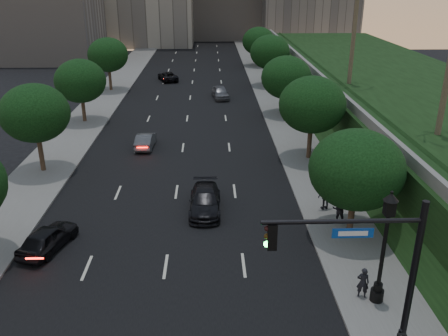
{
  "coord_description": "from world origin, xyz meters",
  "views": [
    {
      "loc": [
        2.35,
        -15.58,
        13.84
      ],
      "look_at": [
        3.13,
        9.47,
        3.6
      ],
      "focal_mm": 38.0,
      "sensor_mm": 36.0,
      "label": 1
    }
  ],
  "objects_px": {
    "traffic_signal_mast": "(380,287)",
    "sedan_far_right": "(220,92)",
    "pedestrian_c": "(326,196)",
    "pedestrian_b": "(339,209)",
    "pedestrian_a": "(363,282)",
    "sedan_far_left": "(168,76)",
    "sedan_mid_left": "(146,140)",
    "sedan_near_left": "(48,238)",
    "sedan_near_right": "(205,201)",
    "street_lamp": "(383,253)"
  },
  "relations": [
    {
      "from": "sedan_mid_left",
      "to": "pedestrian_c",
      "type": "height_order",
      "value": "pedestrian_c"
    },
    {
      "from": "sedan_near_right",
      "to": "pedestrian_b",
      "type": "relative_size",
      "value": 2.8
    },
    {
      "from": "sedan_far_left",
      "to": "sedan_mid_left",
      "type": "bearing_deg",
      "value": 72.21
    },
    {
      "from": "sedan_far_left",
      "to": "sedan_near_right",
      "type": "relative_size",
      "value": 0.97
    },
    {
      "from": "sedan_far_left",
      "to": "pedestrian_c",
      "type": "bearing_deg",
      "value": 89.57
    },
    {
      "from": "pedestrian_c",
      "to": "pedestrian_b",
      "type": "bearing_deg",
      "value": 87.12
    },
    {
      "from": "pedestrian_c",
      "to": "sedan_far_right",
      "type": "bearing_deg",
      "value": -95.16
    },
    {
      "from": "traffic_signal_mast",
      "to": "sedan_far_left",
      "type": "xyz_separation_m",
      "value": [
        -11.78,
        53.02,
        -3.03
      ]
    },
    {
      "from": "sedan_far_right",
      "to": "pedestrian_c",
      "type": "xyz_separation_m",
      "value": [
        5.88,
        -29.7,
        0.31
      ]
    },
    {
      "from": "sedan_far_left",
      "to": "sedan_near_right",
      "type": "distance_m",
      "value": 40.3
    },
    {
      "from": "sedan_near_left",
      "to": "pedestrian_c",
      "type": "bearing_deg",
      "value": -149.18
    },
    {
      "from": "sedan_near_left",
      "to": "sedan_mid_left",
      "type": "relative_size",
      "value": 1.03
    },
    {
      "from": "pedestrian_c",
      "to": "sedan_near_right",
      "type": "bearing_deg",
      "value": -18.5
    },
    {
      "from": "sedan_near_right",
      "to": "pedestrian_c",
      "type": "bearing_deg",
      "value": -1.28
    },
    {
      "from": "sedan_far_left",
      "to": "pedestrian_b",
      "type": "relative_size",
      "value": 2.72
    },
    {
      "from": "street_lamp",
      "to": "sedan_near_left",
      "type": "xyz_separation_m",
      "value": [
        -16.28,
        5.08,
        -1.95
      ]
    },
    {
      "from": "sedan_far_left",
      "to": "pedestrian_c",
      "type": "xyz_separation_m",
      "value": [
        13.03,
        -40.21,
        0.42
      ]
    },
    {
      "from": "sedan_near_left",
      "to": "sedan_far_left",
      "type": "bearing_deg",
      "value": -76.96
    },
    {
      "from": "traffic_signal_mast",
      "to": "sedan_far_right",
      "type": "relative_size",
      "value": 1.6
    },
    {
      "from": "traffic_signal_mast",
      "to": "sedan_near_right",
      "type": "distance_m",
      "value": 14.83
    },
    {
      "from": "sedan_near_left",
      "to": "sedan_mid_left",
      "type": "distance_m",
      "value": 16.6
    },
    {
      "from": "sedan_mid_left",
      "to": "street_lamp",
      "type": "bearing_deg",
      "value": 123.62
    },
    {
      "from": "sedan_far_left",
      "to": "pedestrian_c",
      "type": "relative_size",
      "value": 2.54
    },
    {
      "from": "street_lamp",
      "to": "sedan_far_right",
      "type": "distance_m",
      "value": 39.29
    },
    {
      "from": "pedestrian_a",
      "to": "sedan_far_right",
      "type": "bearing_deg",
      "value": -65.87
    },
    {
      "from": "traffic_signal_mast",
      "to": "sedan_far_right",
      "type": "height_order",
      "value": "traffic_signal_mast"
    },
    {
      "from": "pedestrian_b",
      "to": "pedestrian_c",
      "type": "bearing_deg",
      "value": -59.4
    },
    {
      "from": "traffic_signal_mast",
      "to": "sedan_near_right",
      "type": "xyz_separation_m",
      "value": [
        -6.3,
        13.09,
        -2.98
      ]
    },
    {
      "from": "sedan_far_right",
      "to": "pedestrian_c",
      "type": "bearing_deg",
      "value": -86.12
    },
    {
      "from": "sedan_mid_left",
      "to": "pedestrian_c",
      "type": "xyz_separation_m",
      "value": [
        12.74,
        -12.31,
        0.42
      ]
    },
    {
      "from": "sedan_mid_left",
      "to": "sedan_near_right",
      "type": "distance_m",
      "value": 13.1
    },
    {
      "from": "street_lamp",
      "to": "pedestrian_a",
      "type": "distance_m",
      "value": 1.85
    },
    {
      "from": "sedan_far_right",
      "to": "pedestrian_b",
      "type": "relative_size",
      "value": 2.57
    },
    {
      "from": "traffic_signal_mast",
      "to": "pedestrian_a",
      "type": "height_order",
      "value": "traffic_signal_mast"
    },
    {
      "from": "traffic_signal_mast",
      "to": "sedan_near_left",
      "type": "distance_m",
      "value": 17.46
    },
    {
      "from": "sedan_near_right",
      "to": "pedestrian_b",
      "type": "xyz_separation_m",
      "value": [
        7.96,
        -1.99,
        0.31
      ]
    },
    {
      "from": "pedestrian_a",
      "to": "pedestrian_c",
      "type": "bearing_deg",
      "value": -76.25
    },
    {
      "from": "pedestrian_b",
      "to": "pedestrian_a",
      "type": "bearing_deg",
      "value": 101.14
    },
    {
      "from": "sedan_near_left",
      "to": "pedestrian_a",
      "type": "distance_m",
      "value": 16.4
    },
    {
      "from": "sedan_far_left",
      "to": "pedestrian_a",
      "type": "bearing_deg",
      "value": 86.15
    },
    {
      "from": "traffic_signal_mast",
      "to": "sedan_near_left",
      "type": "relative_size",
      "value": 1.73
    },
    {
      "from": "pedestrian_c",
      "to": "traffic_signal_mast",
      "type": "bearing_deg",
      "value": 68.06
    },
    {
      "from": "pedestrian_a",
      "to": "sedan_near_right",
      "type": "bearing_deg",
      "value": -35.51
    },
    {
      "from": "sedan_near_left",
      "to": "sedan_far_right",
      "type": "height_order",
      "value": "sedan_far_right"
    },
    {
      "from": "sedan_near_right",
      "to": "sedan_far_right",
      "type": "relative_size",
      "value": 1.09
    },
    {
      "from": "sedan_far_left",
      "to": "sedan_near_right",
      "type": "xyz_separation_m",
      "value": [
        5.48,
        -39.93,
        0.05
      ]
    },
    {
      "from": "sedan_far_right",
      "to": "sedan_mid_left",
      "type": "bearing_deg",
      "value": -118.84
    },
    {
      "from": "street_lamp",
      "to": "pedestrian_a",
      "type": "relative_size",
      "value": 3.7
    },
    {
      "from": "pedestrian_c",
      "to": "sedan_mid_left",
      "type": "bearing_deg",
      "value": -60.37
    },
    {
      "from": "pedestrian_a",
      "to": "sedan_far_left",
      "type": "bearing_deg",
      "value": -59.55
    }
  ]
}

